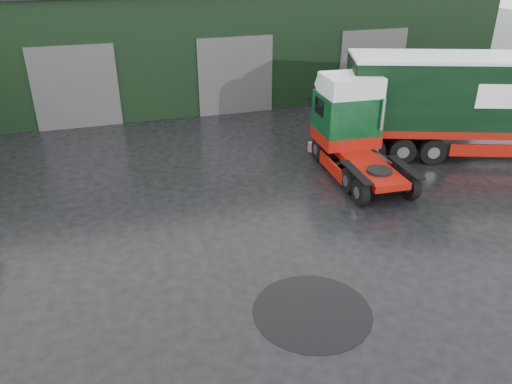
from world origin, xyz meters
TOP-DOWN VIEW (x-y plane):
  - ground at (0.00, 0.00)m, footprint 100.00×100.00m
  - warehouse at (2.00, 20.00)m, footprint 32.40×12.40m
  - hero_tractor at (4.50, 4.50)m, footprint 2.85×6.11m
  - lorry_right at (11.01, 5.00)m, footprint 16.25×8.03m
  - wash_bucket at (6.16, 5.62)m, footprint 0.39×0.39m
  - tree_back_b at (10.00, 30.00)m, footprint 4.40×4.40m
  - puddle_0 at (-0.41, -2.35)m, footprint 3.02×3.02m
  - puddle_1 at (4.35, 5.62)m, footprint 1.76×1.76m

SIDE VIEW (x-z plane):
  - ground at x=0.00m, z-range 0.00..0.00m
  - puddle_0 at x=-0.41m, z-range 0.00..0.01m
  - puddle_1 at x=4.35m, z-range 0.00..0.01m
  - wash_bucket at x=6.16m, z-range 0.00..0.31m
  - hero_tractor at x=4.50m, z-range 0.00..3.72m
  - lorry_right at x=11.01m, z-range 0.00..4.27m
  - warehouse at x=2.00m, z-range 0.01..6.31m
  - tree_back_b at x=10.00m, z-range 0.00..7.50m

